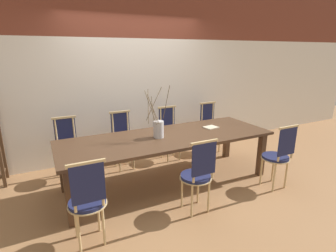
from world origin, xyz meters
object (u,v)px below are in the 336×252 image
dining_table (168,141)px  vase_centerpiece (158,128)px  chair_far_center (170,131)px  book_stack (211,127)px  chair_near_center (279,154)px

dining_table → vase_centerpiece: vase_centerpiece is taller
chair_far_center → book_stack: chair_far_center is taller
vase_centerpiece → book_stack: vase_centerpiece is taller
vase_centerpiece → dining_table: bearing=-5.2°
vase_centerpiece → book_stack: (0.94, 0.07, -0.12)m
dining_table → book_stack: size_ratio=13.47×
vase_centerpiece → book_stack: size_ratio=3.26×
chair_near_center → chair_far_center: size_ratio=1.00×
dining_table → chair_near_center: chair_near_center is taller
dining_table → chair_near_center: bearing=-32.3°
dining_table → book_stack: bearing=5.7°
vase_centerpiece → book_stack: bearing=4.0°
dining_table → chair_far_center: size_ratio=3.20×
chair_far_center → vase_centerpiece: (-0.58, -0.81, 0.34)m
chair_near_center → chair_far_center: 1.87m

